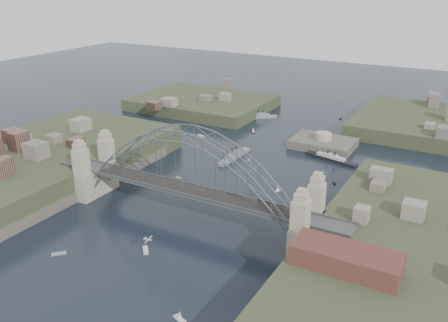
% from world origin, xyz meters
% --- Properties ---
extents(ground, '(500.00, 500.00, 0.00)m').
position_xyz_m(ground, '(0.00, 0.00, 0.00)').
color(ground, black).
rests_on(ground, ground).
extents(bridge, '(84.00, 13.80, 24.60)m').
position_xyz_m(bridge, '(0.00, 0.00, 12.32)').
color(bridge, '#454547').
rests_on(bridge, ground).
extents(shore_west, '(50.50, 90.00, 12.00)m').
position_xyz_m(shore_west, '(-57.32, 0.00, 1.97)').
color(shore_west, '#333C22').
rests_on(shore_west, ground).
extents(shore_east, '(50.50, 90.00, 12.00)m').
position_xyz_m(shore_east, '(57.32, 0.00, 1.97)').
color(shore_east, '#333C22').
rests_on(shore_east, ground).
extents(headland_nw, '(60.00, 45.00, 9.00)m').
position_xyz_m(headland_nw, '(-55.00, 95.00, 0.50)').
color(headland_nw, '#333C22').
rests_on(headland_nw, ground).
extents(headland_ne, '(70.00, 55.00, 9.50)m').
position_xyz_m(headland_ne, '(50.00, 110.00, 0.75)').
color(headland_ne, '#333C22').
rests_on(headland_ne, ground).
extents(fort_island, '(22.00, 16.00, 9.40)m').
position_xyz_m(fort_island, '(12.00, 70.00, -0.34)').
color(fort_island, '#4D493D').
rests_on(fort_island, ground).
extents(wharf_shed, '(20.00, 8.00, 4.00)m').
position_xyz_m(wharf_shed, '(44.00, -14.00, 10.00)').
color(wharf_shed, '#592D26').
rests_on(wharf_shed, shore_east).
extents(naval_cruiser_near, '(2.95, 18.14, 5.42)m').
position_xyz_m(naval_cruiser_near, '(-10.72, 44.12, 0.84)').
color(naval_cruiser_near, gray).
rests_on(naval_cruiser_near, ground).
extents(naval_cruiser_far, '(12.70, 9.96, 4.81)m').
position_xyz_m(naval_cruiser_far, '(-23.88, 92.72, 0.75)').
color(naval_cruiser_far, gray).
rests_on(naval_cruiser_far, ground).
extents(ocean_liner, '(18.92, 6.86, 4.62)m').
position_xyz_m(ocean_liner, '(18.78, 58.34, 0.72)').
color(ocean_liner, black).
rests_on(ocean_liner, ground).
extents(aeroplane, '(1.84, 3.34, 0.49)m').
position_xyz_m(aeroplane, '(3.61, -21.58, 6.21)').
color(aeroplane, silver).
extents(small_boat_a, '(2.55, 0.97, 0.45)m').
position_xyz_m(small_boat_a, '(-17.43, 20.46, 0.15)').
color(small_boat_a, beige).
rests_on(small_boat_a, ground).
extents(small_boat_b, '(1.16, 1.96, 2.38)m').
position_xyz_m(small_boat_b, '(12.97, 26.74, 0.96)').
color(small_boat_b, beige).
rests_on(small_boat_b, ground).
extents(small_boat_c, '(3.17, 3.31, 0.45)m').
position_xyz_m(small_boat_c, '(-0.46, -17.63, 0.15)').
color(small_boat_c, beige).
rests_on(small_boat_c, ground).
extents(small_boat_d, '(1.49, 2.03, 0.45)m').
position_xyz_m(small_boat_d, '(25.51, 40.47, 0.15)').
color(small_boat_d, beige).
rests_on(small_boat_d, ground).
extents(small_boat_e, '(3.41, 2.12, 0.45)m').
position_xyz_m(small_boat_e, '(-33.41, 58.75, 0.15)').
color(small_boat_e, beige).
rests_on(small_boat_e, ground).
extents(small_boat_f, '(0.64, 1.44, 1.43)m').
position_xyz_m(small_boat_f, '(-5.30, 44.22, 0.30)').
color(small_boat_f, beige).
rests_on(small_boat_f, ground).
extents(small_boat_g, '(3.10, 1.92, 2.38)m').
position_xyz_m(small_boat_g, '(19.70, -33.31, 0.76)').
color(small_boat_g, beige).
rests_on(small_boat_g, ground).
extents(small_boat_h, '(2.21, 1.86, 2.38)m').
position_xyz_m(small_boat_h, '(-17.59, 72.57, 0.90)').
color(small_boat_h, beige).
rests_on(small_boat_h, ground).
extents(small_boat_i, '(2.03, 2.42, 1.43)m').
position_xyz_m(small_boat_i, '(27.85, 15.99, 0.28)').
color(small_boat_i, beige).
rests_on(small_boat_i, ground).
extents(small_boat_j, '(3.02, 3.06, 0.45)m').
position_xyz_m(small_boat_j, '(-16.57, -28.46, 0.15)').
color(small_boat_j, beige).
rests_on(small_boat_j, ground).
extents(small_boat_k, '(0.70, 1.93, 0.45)m').
position_xyz_m(small_boat_k, '(6.92, 108.55, 0.15)').
color(small_boat_k, beige).
rests_on(small_boat_k, ground).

